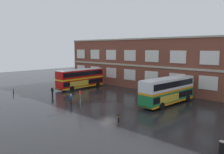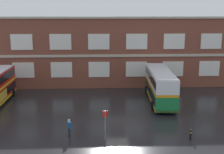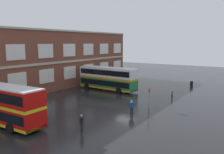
{
  "view_description": "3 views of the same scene",
  "coord_description": "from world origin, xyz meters",
  "px_view_note": "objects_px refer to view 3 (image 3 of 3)",
  "views": [
    {
      "loc": [
        23.52,
        -23.69,
        8.63
      ],
      "look_at": [
        -1.2,
        2.03,
        4.05
      ],
      "focal_mm": 36.51,
      "sensor_mm": 36.0,
      "label": 1
    },
    {
      "loc": [
        -1.85,
        -28.6,
        11.11
      ],
      "look_at": [
        -0.47,
        1.38,
        4.5
      ],
      "focal_mm": 46.72,
      "sensor_mm": 36.0,
      "label": 2
    },
    {
      "loc": [
        -28.73,
        -16.37,
        8.43
      ],
      "look_at": [
        0.13,
        2.32,
        3.42
      ],
      "focal_mm": 38.27,
      "sensor_mm": 36.0,
      "label": 3
    }
  ],
  "objects_px": {
    "waiting_passenger": "(132,107)",
    "second_passenger": "(82,122)",
    "bus_stand_flag": "(149,96)",
    "double_decker_near": "(1,103)",
    "safety_bollard_east": "(172,95)",
    "station_litter_bin": "(192,84)",
    "double_decker_middle": "(108,78)"
  },
  "relations": [
    {
      "from": "waiting_passenger",
      "to": "second_passenger",
      "type": "height_order",
      "value": "same"
    },
    {
      "from": "second_passenger",
      "to": "bus_stand_flag",
      "type": "relative_size",
      "value": 0.63
    },
    {
      "from": "second_passenger",
      "to": "double_decker_near",
      "type": "bearing_deg",
      "value": 107.62
    },
    {
      "from": "safety_bollard_east",
      "to": "station_litter_bin",
      "type": "bearing_deg",
      "value": 0.34
    },
    {
      "from": "double_decker_near",
      "to": "bus_stand_flag",
      "type": "xyz_separation_m",
      "value": [
        13.46,
        -10.71,
        -0.51
      ]
    },
    {
      "from": "double_decker_near",
      "to": "double_decker_middle",
      "type": "xyz_separation_m",
      "value": [
        20.7,
        0.53,
        0.0
      ]
    },
    {
      "from": "double_decker_middle",
      "to": "station_litter_bin",
      "type": "distance_m",
      "value": 16.65
    },
    {
      "from": "double_decker_near",
      "to": "station_litter_bin",
      "type": "height_order",
      "value": "double_decker_near"
    },
    {
      "from": "double_decker_near",
      "to": "bus_stand_flag",
      "type": "distance_m",
      "value": 17.21
    },
    {
      "from": "safety_bollard_east",
      "to": "double_decker_middle",
      "type": "bearing_deg",
      "value": 91.92
    },
    {
      "from": "double_decker_near",
      "to": "double_decker_middle",
      "type": "bearing_deg",
      "value": 1.46
    },
    {
      "from": "double_decker_middle",
      "to": "station_litter_bin",
      "type": "xyz_separation_m",
      "value": [
        11.86,
        -11.57,
        -1.63
      ]
    },
    {
      "from": "double_decker_near",
      "to": "bus_stand_flag",
      "type": "bearing_deg",
      "value": -38.51
    },
    {
      "from": "double_decker_near",
      "to": "second_passenger",
      "type": "distance_m",
      "value": 9.1
    },
    {
      "from": "second_passenger",
      "to": "station_litter_bin",
      "type": "relative_size",
      "value": 1.65
    },
    {
      "from": "safety_bollard_east",
      "to": "waiting_passenger",
      "type": "bearing_deg",
      "value": 173.93
    },
    {
      "from": "bus_stand_flag",
      "to": "station_litter_bin",
      "type": "height_order",
      "value": "bus_stand_flag"
    },
    {
      "from": "double_decker_middle",
      "to": "bus_stand_flag",
      "type": "relative_size",
      "value": 4.12
    },
    {
      "from": "double_decker_middle",
      "to": "safety_bollard_east",
      "type": "distance_m",
      "value": 11.77
    },
    {
      "from": "waiting_passenger",
      "to": "station_litter_bin",
      "type": "bearing_deg",
      "value": -2.79
    },
    {
      "from": "waiting_passenger",
      "to": "station_litter_bin",
      "type": "xyz_separation_m",
      "value": [
        22.37,
        -1.09,
        -0.41
      ]
    },
    {
      "from": "double_decker_middle",
      "to": "waiting_passenger",
      "type": "relative_size",
      "value": 6.55
    },
    {
      "from": "double_decker_near",
      "to": "waiting_passenger",
      "type": "height_order",
      "value": "double_decker_near"
    },
    {
      "from": "station_litter_bin",
      "to": "waiting_passenger",
      "type": "bearing_deg",
      "value": 177.21
    },
    {
      "from": "waiting_passenger",
      "to": "bus_stand_flag",
      "type": "xyz_separation_m",
      "value": [
        3.26,
        -0.76,
        0.7
      ]
    },
    {
      "from": "double_decker_middle",
      "to": "bus_stand_flag",
      "type": "xyz_separation_m",
      "value": [
        -7.24,
        -11.24,
        -0.51
      ]
    },
    {
      "from": "bus_stand_flag",
      "to": "station_litter_bin",
      "type": "xyz_separation_m",
      "value": [
        19.1,
        -0.33,
        -1.12
      ]
    },
    {
      "from": "bus_stand_flag",
      "to": "station_litter_bin",
      "type": "bearing_deg",
      "value": -1.0
    },
    {
      "from": "safety_bollard_east",
      "to": "bus_stand_flag",
      "type": "bearing_deg",
      "value": 176.98
    },
    {
      "from": "waiting_passenger",
      "to": "station_litter_bin",
      "type": "height_order",
      "value": "waiting_passenger"
    },
    {
      "from": "station_litter_bin",
      "to": "safety_bollard_east",
      "type": "distance_m",
      "value": 11.47
    },
    {
      "from": "second_passenger",
      "to": "safety_bollard_east",
      "type": "height_order",
      "value": "second_passenger"
    }
  ]
}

